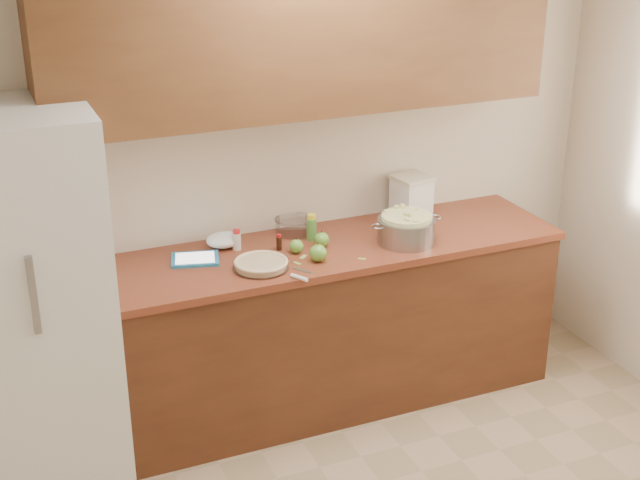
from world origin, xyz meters
name	(u,v)px	position (x,y,z in m)	size (l,w,h in m)	color
room_shell	(474,298)	(0.00, 0.00, 1.30)	(3.60, 3.60, 3.60)	tan
counter_run	(316,326)	(0.00, 1.48, 0.46)	(2.64, 0.68, 0.92)	#562C18
upper_cabinets	(304,42)	(0.00, 1.63, 1.95)	(2.60, 0.34, 0.70)	brown
fridge	(29,302)	(-1.44, 1.44, 0.90)	(0.70, 0.70, 1.80)	silver
pie	(261,264)	(-0.35, 1.34, 0.94)	(0.28, 0.28, 0.04)	silver
colander	(406,229)	(0.46, 1.36, 0.99)	(0.40, 0.30, 0.15)	gray
flour_canister	(411,196)	(0.67, 1.68, 1.04)	(0.23, 0.23, 0.24)	white
tablet	(195,259)	(-0.63, 1.55, 0.93)	(0.27, 0.23, 0.02)	teal
paring_knife	(300,277)	(-0.22, 1.16, 0.93)	(0.12, 0.19, 0.02)	gray
lemon_bottle	(311,228)	(0.02, 1.58, 0.99)	(0.05, 0.05, 0.14)	#4C8C38
cinnamon_shaker	(237,240)	(-0.39, 1.61, 0.97)	(0.04, 0.04, 0.11)	beige
vanilla_bottle	(279,242)	(-0.19, 1.52, 0.96)	(0.03, 0.03, 0.09)	black
mixing_bowl	(294,225)	(-0.03, 1.71, 0.96)	(0.22, 0.22, 0.08)	silver
paper_towel	(224,240)	(-0.44, 1.67, 0.96)	(0.18, 0.15, 0.08)	white
apple_left	(296,246)	(-0.12, 1.45, 0.96)	(0.07, 0.07, 0.08)	#5D9731
apple_center	(322,240)	(0.03, 1.47, 0.96)	(0.08, 0.08, 0.09)	#5D9731
apple_front	(318,253)	(-0.06, 1.31, 0.96)	(0.09, 0.09, 0.10)	#5D9731
peel_a	(297,263)	(-0.17, 1.32, 0.92)	(0.04, 0.02, 0.00)	#9CC05D
peel_b	(362,259)	(0.15, 1.25, 0.92)	(0.04, 0.02, 0.00)	#9CC05D
peel_c	(303,257)	(-0.11, 1.38, 0.92)	(0.05, 0.02, 0.00)	#9CC05D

